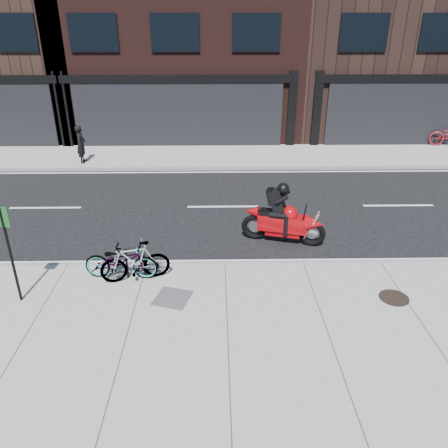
{
  "coord_description": "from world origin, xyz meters",
  "views": [
    {
      "loc": [
        -0.19,
        -11.63,
        5.82
      ],
      "look_at": [
        -0.01,
        -1.26,
        0.9
      ],
      "focal_mm": 35.0,
      "sensor_mm": 36.0,
      "label": 1
    }
  ],
  "objects_px": {
    "bicycle_front": "(121,261)",
    "bicycle_rear": "(135,262)",
    "motorcycle": "(287,219)",
    "manhole_cover": "(394,298)",
    "sign_post": "(9,246)",
    "bike_rack": "(135,260)",
    "pedestrian": "(81,144)",
    "utility_grate": "(172,298)"
  },
  "relations": [
    {
      "from": "bike_rack",
      "to": "manhole_cover",
      "type": "xyz_separation_m",
      "value": [
        5.91,
        -0.98,
        -0.46
      ]
    },
    {
      "from": "bike_rack",
      "to": "bicycle_front",
      "type": "distance_m",
      "value": 0.34
    },
    {
      "from": "manhole_cover",
      "to": "sign_post",
      "type": "xyz_separation_m",
      "value": [
        -8.33,
        0.08,
        1.34
      ]
    },
    {
      "from": "bicycle_rear",
      "to": "bicycle_front",
      "type": "bearing_deg",
      "value": -120.67
    },
    {
      "from": "bicycle_rear",
      "to": "motorcycle",
      "type": "relative_size",
      "value": 0.7
    },
    {
      "from": "manhole_cover",
      "to": "sign_post",
      "type": "height_order",
      "value": "sign_post"
    },
    {
      "from": "pedestrian",
      "to": "manhole_cover",
      "type": "bearing_deg",
      "value": -141.87
    },
    {
      "from": "manhole_cover",
      "to": "utility_grate",
      "type": "xyz_separation_m",
      "value": [
        -4.97,
        0.08,
        0.0
      ]
    },
    {
      "from": "pedestrian",
      "to": "utility_grate",
      "type": "relative_size",
      "value": 2.12
    },
    {
      "from": "bicycle_rear",
      "to": "utility_grate",
      "type": "relative_size",
      "value": 2.18
    },
    {
      "from": "bicycle_rear",
      "to": "manhole_cover",
      "type": "xyz_separation_m",
      "value": [
        5.89,
        -0.87,
        -0.48
      ]
    },
    {
      "from": "pedestrian",
      "to": "utility_grate",
      "type": "distance_m",
      "value": 11.29
    },
    {
      "from": "motorcycle",
      "to": "sign_post",
      "type": "distance_m",
      "value": 7.0
    },
    {
      "from": "utility_grate",
      "to": "bicycle_front",
      "type": "bearing_deg",
      "value": 144.91
    },
    {
      "from": "bicycle_front",
      "to": "motorcycle",
      "type": "relative_size",
      "value": 0.75
    },
    {
      "from": "pedestrian",
      "to": "manhole_cover",
      "type": "xyz_separation_m",
      "value": [
        9.73,
        -10.29,
        -0.79
      ]
    },
    {
      "from": "utility_grate",
      "to": "sign_post",
      "type": "distance_m",
      "value": 3.62
    },
    {
      "from": "manhole_cover",
      "to": "utility_grate",
      "type": "distance_m",
      "value": 4.97
    },
    {
      "from": "pedestrian",
      "to": "sign_post",
      "type": "distance_m",
      "value": 10.32
    },
    {
      "from": "bicycle_front",
      "to": "motorcycle",
      "type": "height_order",
      "value": "motorcycle"
    },
    {
      "from": "bicycle_front",
      "to": "bicycle_rear",
      "type": "bearing_deg",
      "value": -102.8
    },
    {
      "from": "bike_rack",
      "to": "manhole_cover",
      "type": "bearing_deg",
      "value": -9.39
    },
    {
      "from": "bicycle_front",
      "to": "sign_post",
      "type": "bearing_deg",
      "value": 117.33
    },
    {
      "from": "bicycle_front",
      "to": "motorcycle",
      "type": "bearing_deg",
      "value": -60.95
    },
    {
      "from": "bike_rack",
      "to": "sign_post",
      "type": "height_order",
      "value": "sign_post"
    },
    {
      "from": "bike_rack",
      "to": "pedestrian",
      "type": "distance_m",
      "value": 10.07
    },
    {
      "from": "sign_post",
      "to": "manhole_cover",
      "type": "bearing_deg",
      "value": 8.0
    },
    {
      "from": "bike_rack",
      "to": "manhole_cover",
      "type": "distance_m",
      "value": 6.0
    },
    {
      "from": "sign_post",
      "to": "bike_rack",
      "type": "bearing_deg",
      "value": 28.96
    },
    {
      "from": "pedestrian",
      "to": "motorcycle",
      "type": "bearing_deg",
      "value": -138.72
    },
    {
      "from": "bike_rack",
      "to": "bicycle_front",
      "type": "bearing_deg",
      "value": 180.0
    },
    {
      "from": "bicycle_front",
      "to": "bicycle_rear",
      "type": "xyz_separation_m",
      "value": [
        0.35,
        -0.11,
        0.03
      ]
    },
    {
      "from": "bike_rack",
      "to": "bicycle_rear",
      "type": "xyz_separation_m",
      "value": [
        0.01,
        -0.11,
        0.02
      ]
    },
    {
      "from": "bicycle_front",
      "to": "utility_grate",
      "type": "distance_m",
      "value": 1.63
    },
    {
      "from": "bicycle_front",
      "to": "manhole_cover",
      "type": "xyz_separation_m",
      "value": [
        6.25,
        -0.98,
        -0.45
      ]
    },
    {
      "from": "motorcycle",
      "to": "manhole_cover",
      "type": "xyz_separation_m",
      "value": [
        2.0,
        -2.97,
        -0.59
      ]
    },
    {
      "from": "motorcycle",
      "to": "manhole_cover",
      "type": "bearing_deg",
      "value": -40.03
    },
    {
      "from": "bicycle_rear",
      "to": "sign_post",
      "type": "height_order",
      "value": "sign_post"
    },
    {
      "from": "bicycle_rear",
      "to": "sign_post",
      "type": "relative_size",
      "value": 0.73
    },
    {
      "from": "utility_grate",
      "to": "sign_post",
      "type": "height_order",
      "value": "sign_post"
    },
    {
      "from": "bike_rack",
      "to": "sign_post",
      "type": "xyz_separation_m",
      "value": [
        -2.42,
        -0.9,
        0.88
      ]
    },
    {
      "from": "bicycle_front",
      "to": "utility_grate",
      "type": "relative_size",
      "value": 2.33
    }
  ]
}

